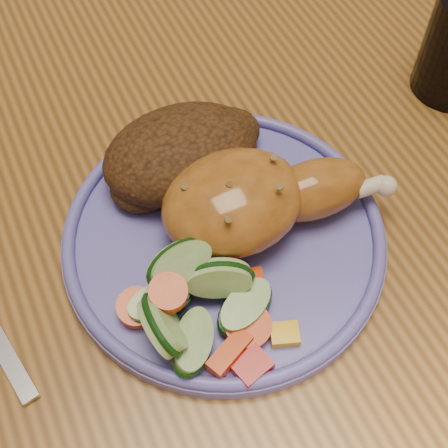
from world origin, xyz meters
name	(u,v)px	position (x,y,z in m)	size (l,w,h in m)	color
ground	(243,374)	(0.00, 0.00, 0.00)	(4.00, 4.00, 0.00)	brown
dining_table	(260,154)	(0.00, 0.00, 0.67)	(0.90, 1.40, 0.75)	brown
plate	(224,239)	(-0.10, -0.13, 0.76)	(0.25, 0.25, 0.01)	#5B56B4
plate_rim	(224,231)	(-0.10, -0.13, 0.77)	(0.25, 0.25, 0.01)	#5B56B4
chicken_leg	(253,199)	(-0.08, -0.12, 0.79)	(0.18, 0.09, 0.06)	#A96623
rice_pilaf	(184,153)	(-0.10, -0.06, 0.78)	(0.14, 0.09, 0.06)	#432610
vegetable_pile	(197,306)	(-0.15, -0.18, 0.78)	(0.11, 0.12, 0.06)	#A50A05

